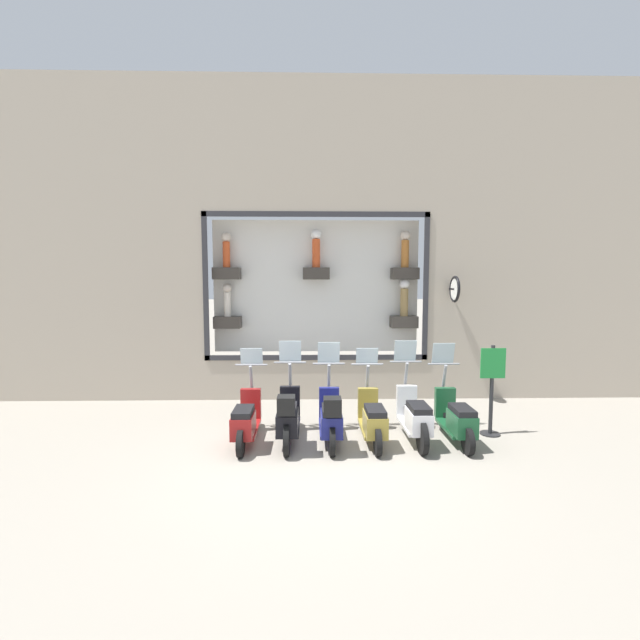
{
  "coord_description": "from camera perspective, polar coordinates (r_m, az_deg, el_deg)",
  "views": [
    {
      "loc": [
        -6.56,
        0.14,
        2.81
      ],
      "look_at": [
        2.11,
        -0.06,
        2.02
      ],
      "focal_mm": 24.0,
      "sensor_mm": 36.0,
      "label": 1
    }
  ],
  "objects": [
    {
      "name": "scooter_black_4",
      "position": [
        7.55,
        -4.27,
        -12.74
      ],
      "size": [
        1.81,
        0.6,
        1.68
      ],
      "color": "black",
      "rests_on": "ground_plane"
    },
    {
      "name": "shop_sign_post",
      "position": [
        8.46,
        21.94,
        -8.27
      ],
      "size": [
        0.36,
        0.45,
        1.66
      ],
      "color": "#232326",
      "rests_on": "ground_plane"
    },
    {
      "name": "building_facade",
      "position": [
        10.21,
        -0.5,
        10.65
      ],
      "size": [
        1.22,
        36.0,
        7.43
      ],
      "color": "#ADA08E",
      "rests_on": "ground_plane"
    },
    {
      "name": "scooter_olive_2",
      "position": [
        7.69,
        7.04,
        -13.01
      ],
      "size": [
        1.79,
        0.6,
        1.54
      ],
      "color": "black",
      "rests_on": "ground_plane"
    },
    {
      "name": "scooter_red_5",
      "position": [
        7.69,
        -9.86,
        -13.03
      ],
      "size": [
        1.79,
        0.6,
        1.54
      ],
      "color": "black",
      "rests_on": "ground_plane"
    },
    {
      "name": "scooter_navy_3",
      "position": [
        7.55,
        1.44,
        -12.87
      ],
      "size": [
        1.8,
        0.6,
        1.66
      ],
      "color": "black",
      "rests_on": "ground_plane"
    },
    {
      "name": "scooter_green_0",
      "position": [
        8.03,
        17.72,
        -12.4
      ],
      "size": [
        1.79,
        0.61,
        1.63
      ],
      "color": "black",
      "rests_on": "ground_plane"
    },
    {
      "name": "ground_plane",
      "position": [
        7.14,
        -0.07,
        -17.96
      ],
      "size": [
        120.0,
        120.0,
        0.0
      ],
      "primitive_type": "plane",
      "color": "gray"
    },
    {
      "name": "scooter_white_1",
      "position": [
        7.82,
        12.49,
        -12.5
      ],
      "size": [
        1.81,
        0.6,
        1.69
      ],
      "color": "black",
      "rests_on": "ground_plane"
    }
  ]
}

